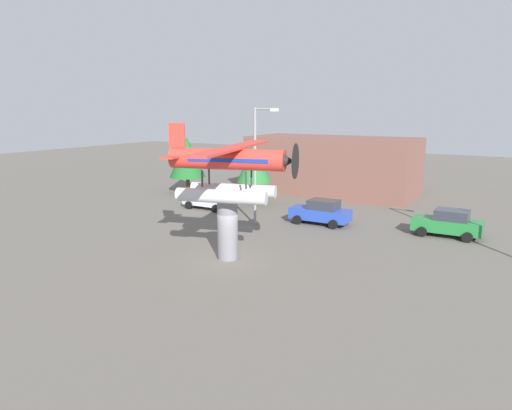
{
  "coord_description": "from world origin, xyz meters",
  "views": [
    {
      "loc": [
        14.02,
        -20.58,
        8.02
      ],
      "look_at": [
        0.0,
        3.0,
        2.46
      ],
      "focal_mm": 33.42,
      "sensor_mm": 36.0,
      "label": 1
    }
  ],
  "objects_px": {
    "car_near_silver": "(209,198)",
    "tree_east": "(254,163)",
    "display_pedestal": "(228,229)",
    "car_mid_blue": "(321,212)",
    "floatplane_monument": "(229,168)",
    "tree_west": "(187,157)",
    "car_far_green": "(448,223)",
    "streetlight_primary": "(257,158)",
    "storefront_building": "(332,166)"
  },
  "relations": [
    {
      "from": "floatplane_monument",
      "to": "car_near_silver",
      "type": "xyz_separation_m",
      "value": [
        -8.81,
        10.13,
        -4.08
      ]
    },
    {
      "from": "tree_west",
      "to": "tree_east",
      "type": "relative_size",
      "value": 1.03
    },
    {
      "from": "car_near_silver",
      "to": "storefront_building",
      "type": "height_order",
      "value": "storefront_building"
    },
    {
      "from": "display_pedestal",
      "to": "car_mid_blue",
      "type": "height_order",
      "value": "display_pedestal"
    },
    {
      "from": "display_pedestal",
      "to": "car_far_green",
      "type": "relative_size",
      "value": 0.78
    },
    {
      "from": "car_far_green",
      "to": "tree_east",
      "type": "bearing_deg",
      "value": -9.28
    },
    {
      "from": "floatplane_monument",
      "to": "streetlight_primary",
      "type": "height_order",
      "value": "streetlight_primary"
    },
    {
      "from": "storefront_building",
      "to": "tree_east",
      "type": "bearing_deg",
      "value": -113.62
    },
    {
      "from": "streetlight_primary",
      "to": "storefront_building",
      "type": "bearing_deg",
      "value": 91.06
    },
    {
      "from": "car_far_green",
      "to": "tree_east",
      "type": "height_order",
      "value": "tree_east"
    },
    {
      "from": "car_far_green",
      "to": "tree_east",
      "type": "distance_m",
      "value": 16.43
    },
    {
      "from": "car_near_silver",
      "to": "car_far_green",
      "type": "xyz_separation_m",
      "value": [
        18.18,
        0.83,
        0.0
      ]
    },
    {
      "from": "car_mid_blue",
      "to": "tree_east",
      "type": "bearing_deg",
      "value": -25.44
    },
    {
      "from": "display_pedestal",
      "to": "streetlight_primary",
      "type": "distance_m",
      "value": 8.49
    },
    {
      "from": "display_pedestal",
      "to": "storefront_building",
      "type": "distance_m",
      "value": 22.21
    },
    {
      "from": "car_near_silver",
      "to": "tree_east",
      "type": "bearing_deg",
      "value": -122.27
    },
    {
      "from": "tree_west",
      "to": "car_near_silver",
      "type": "bearing_deg",
      "value": -39.27
    },
    {
      "from": "floatplane_monument",
      "to": "tree_east",
      "type": "bearing_deg",
      "value": 100.92
    },
    {
      "from": "floatplane_monument",
      "to": "storefront_building",
      "type": "height_order",
      "value": "floatplane_monument"
    },
    {
      "from": "car_near_silver",
      "to": "tree_east",
      "type": "height_order",
      "value": "tree_east"
    },
    {
      "from": "car_mid_blue",
      "to": "streetlight_primary",
      "type": "bearing_deg",
      "value": 32.92
    },
    {
      "from": "display_pedestal",
      "to": "car_mid_blue",
      "type": "relative_size",
      "value": 0.78
    },
    {
      "from": "streetlight_primary",
      "to": "storefront_building",
      "type": "distance_m",
      "value": 14.64
    },
    {
      "from": "car_near_silver",
      "to": "streetlight_primary",
      "type": "relative_size",
      "value": 0.52
    },
    {
      "from": "streetlight_primary",
      "to": "tree_east",
      "type": "bearing_deg",
      "value": 122.79
    },
    {
      "from": "car_far_green",
      "to": "tree_east",
      "type": "xyz_separation_m",
      "value": [
        -16.0,
        2.62,
        2.67
      ]
    },
    {
      "from": "car_near_silver",
      "to": "car_far_green",
      "type": "bearing_deg",
      "value": -177.37
    },
    {
      "from": "car_near_silver",
      "to": "car_far_green",
      "type": "relative_size",
      "value": 1.0
    },
    {
      "from": "car_far_green",
      "to": "tree_west",
      "type": "distance_m",
      "value": 25.1
    },
    {
      "from": "car_near_silver",
      "to": "storefront_building",
      "type": "bearing_deg",
      "value": -116.29
    },
    {
      "from": "car_mid_blue",
      "to": "tree_east",
      "type": "distance_m",
      "value": 8.95
    },
    {
      "from": "car_near_silver",
      "to": "car_mid_blue",
      "type": "xyz_separation_m",
      "value": [
        9.89,
        -0.22,
        0.0
      ]
    },
    {
      "from": "car_mid_blue",
      "to": "tree_east",
      "type": "height_order",
      "value": "tree_east"
    },
    {
      "from": "car_far_green",
      "to": "floatplane_monument",
      "type": "bearing_deg",
      "value": 49.47
    },
    {
      "from": "storefront_building",
      "to": "tree_west",
      "type": "xyz_separation_m",
      "value": [
        -12.25,
        -6.61,
        0.73
      ]
    },
    {
      "from": "car_mid_blue",
      "to": "tree_east",
      "type": "relative_size",
      "value": 0.81
    },
    {
      "from": "display_pedestal",
      "to": "tree_west",
      "type": "height_order",
      "value": "tree_west"
    },
    {
      "from": "car_mid_blue",
      "to": "tree_west",
      "type": "xyz_separation_m",
      "value": [
        -16.29,
        5.45,
        2.56
      ]
    },
    {
      "from": "tree_west",
      "to": "tree_east",
      "type": "distance_m",
      "value": 8.76
    },
    {
      "from": "floatplane_monument",
      "to": "car_far_green",
      "type": "height_order",
      "value": "floatplane_monument"
    },
    {
      "from": "floatplane_monument",
      "to": "streetlight_primary",
      "type": "relative_size",
      "value": 1.28
    },
    {
      "from": "floatplane_monument",
      "to": "streetlight_primary",
      "type": "xyz_separation_m",
      "value": [
        -2.69,
        7.47,
        -0.27
      ]
    },
    {
      "from": "display_pedestal",
      "to": "streetlight_primary",
      "type": "bearing_deg",
      "value": 108.88
    },
    {
      "from": "streetlight_primary",
      "to": "tree_west",
      "type": "relative_size",
      "value": 1.5
    },
    {
      "from": "storefront_building",
      "to": "streetlight_primary",
      "type": "bearing_deg",
      "value": -88.94
    },
    {
      "from": "floatplane_monument",
      "to": "display_pedestal",
      "type": "bearing_deg",
      "value": -180.0
    },
    {
      "from": "display_pedestal",
      "to": "storefront_building",
      "type": "bearing_deg",
      "value": 97.33
    },
    {
      "from": "storefront_building",
      "to": "tree_east",
      "type": "distance_m",
      "value": 9.2
    },
    {
      "from": "storefront_building",
      "to": "car_near_silver",
      "type": "bearing_deg",
      "value": -116.29
    },
    {
      "from": "car_far_green",
      "to": "streetlight_primary",
      "type": "bearing_deg",
      "value": 16.16
    }
  ]
}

